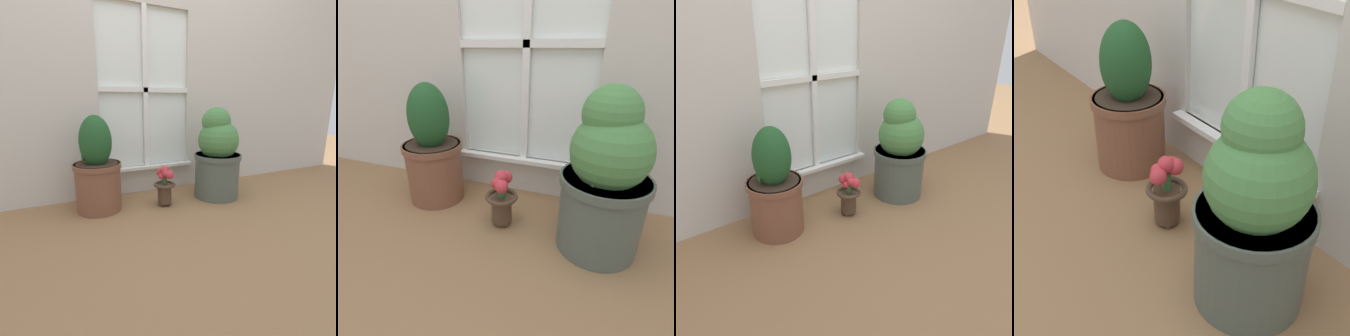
% 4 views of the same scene
% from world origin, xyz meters
% --- Properties ---
extents(ground_plane, '(10.00, 10.00, 0.00)m').
position_xyz_m(ground_plane, '(0.00, 0.00, 0.00)').
color(ground_plane, olive).
extents(wall_with_window, '(4.40, 0.10, 2.50)m').
position_xyz_m(wall_with_window, '(0.00, 0.51, 1.27)').
color(wall_with_window, beige).
rests_on(wall_with_window, ground_plane).
extents(potted_plant_left, '(0.32, 0.32, 0.64)m').
position_xyz_m(potted_plant_left, '(-0.44, 0.25, 0.27)').
color(potted_plant_left, brown).
rests_on(potted_plant_left, ground_plane).
extents(potted_plant_right, '(0.36, 0.36, 0.69)m').
position_xyz_m(potted_plant_right, '(0.44, 0.13, 0.32)').
color(potted_plant_right, '#4C564C').
rests_on(potted_plant_right, ground_plane).
extents(flower_vase, '(0.16, 0.16, 0.29)m').
position_xyz_m(flower_vase, '(0.00, 0.13, 0.16)').
color(flower_vase, '#473323').
rests_on(flower_vase, ground_plane).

